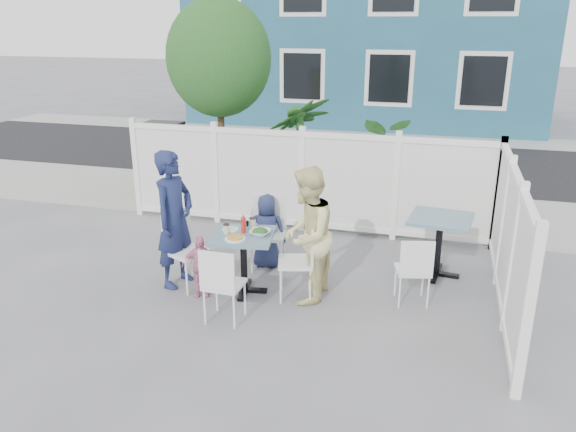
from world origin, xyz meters
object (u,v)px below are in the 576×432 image
(chair_left, at_px, (183,243))
(chair_near, at_px, (221,280))
(woman, at_px, (307,235))
(toddler, at_px, (200,266))
(man, at_px, (174,219))
(boy, at_px, (267,231))
(spare_table, at_px, (440,231))
(chair_right, at_px, (302,255))
(utility_cabinet, at_px, (165,157))
(main_table, at_px, (243,248))
(chair_back, at_px, (269,226))

(chair_left, xyz_separation_m, chair_near, (0.83, -0.78, -0.04))
(woman, relative_size, toddler, 2.12)
(man, relative_size, boy, 1.70)
(spare_table, relative_size, toddler, 1.11)
(chair_right, bearing_deg, toddler, 88.25)
(spare_table, distance_m, chair_near, 2.98)
(chair_left, distance_m, boy, 1.17)
(chair_right, height_order, woman, woman)
(woman, bearing_deg, chair_right, -112.12)
(boy, bearing_deg, man, 30.20)
(chair_right, bearing_deg, spare_table, -69.87)
(spare_table, bearing_deg, utility_cabinet, 152.83)
(utility_cabinet, height_order, chair_left, utility_cabinet)
(man, bearing_deg, chair_right, -77.70)
(chair_right, bearing_deg, main_table, 79.24)
(main_table, relative_size, chair_right, 0.87)
(utility_cabinet, xyz_separation_m, chair_left, (2.28, -3.91, -0.07))
(main_table, relative_size, boy, 0.81)
(toddler, bearing_deg, man, 136.41)
(chair_back, relative_size, man, 0.57)
(toddler, bearing_deg, spare_table, 11.23)
(man, bearing_deg, woman, -78.66)
(chair_near, bearing_deg, chair_back, 90.06)
(utility_cabinet, distance_m, man, 4.47)
(spare_table, xyz_separation_m, woman, (-1.50, -1.12, 0.19))
(man, bearing_deg, utility_cabinet, 39.48)
(chair_right, xyz_separation_m, man, (-1.63, -0.06, 0.32))
(chair_right, height_order, man, man)
(utility_cabinet, bearing_deg, chair_right, -45.67)
(utility_cabinet, bearing_deg, boy, -45.09)
(utility_cabinet, height_order, chair_right, utility_cabinet)
(man, distance_m, toddler, 0.68)
(chair_back, distance_m, man, 1.31)
(chair_right, height_order, chair_near, chair_right)
(utility_cabinet, distance_m, chair_left, 4.52)
(utility_cabinet, height_order, boy, utility_cabinet)
(spare_table, bearing_deg, main_table, -153.36)
(chair_left, bearing_deg, chair_back, 159.12)
(chair_left, relative_size, man, 0.55)
(man, relative_size, woman, 1.06)
(chair_right, xyz_separation_m, chair_near, (-0.70, -0.84, -0.03))
(utility_cabinet, xyz_separation_m, woman, (3.86, -3.87, 0.19))
(main_table, xyz_separation_m, woman, (0.79, 0.03, 0.23))
(utility_cabinet, bearing_deg, chair_left, -60.13)
(utility_cabinet, height_order, toddler, utility_cabinet)
(chair_back, xyz_separation_m, toddler, (-0.54, -1.06, -0.19))
(chair_left, distance_m, man, 0.32)
(spare_table, distance_m, chair_back, 2.25)
(chair_near, height_order, toddler, chair_near)
(chair_back, height_order, boy, boy)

